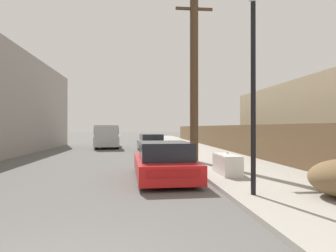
{
  "coord_description": "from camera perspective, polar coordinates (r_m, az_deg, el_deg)",
  "views": [
    {
      "loc": [
        1.0,
        -2.97,
        1.75
      ],
      "look_at": [
        2.14,
        8.56,
        1.81
      ],
      "focal_mm": 32.0,
      "sensor_mm": 36.0,
      "label": 1
    }
  ],
  "objects": [
    {
      "name": "street_lamp",
      "position": [
        7.65,
        15.92,
        8.92
      ],
      "size": [
        0.26,
        0.26,
        4.95
      ],
      "color": "black",
      "rests_on": "sidewalk_curb"
    },
    {
      "name": "wooden_fence",
      "position": [
        24.18,
        9.36,
        -2.02
      ],
      "size": [
        0.08,
        42.07,
        1.78
      ],
      "primitive_type": "cube",
      "color": "brown",
      "rests_on": "sidewalk_curb"
    },
    {
      "name": "utility_pole",
      "position": [
        14.69,
        4.99,
        9.62
      ],
      "size": [
        1.8,
        0.4,
        8.18
      ],
      "color": "#4C3826",
      "rests_on": "sidewalk_curb"
    },
    {
      "name": "pickup_truck",
      "position": [
        25.64,
        -11.46,
        -2.04
      ],
      "size": [
        2.3,
        5.58,
        1.92
      ],
      "rotation": [
        0.0,
        0.0,
        3.2
      ],
      "color": "silver",
      "rests_on": "ground"
    },
    {
      "name": "discarded_fridge",
      "position": [
        10.77,
        11.18,
        -7.16
      ],
      "size": [
        0.65,
        1.67,
        0.7
      ],
      "rotation": [
        0.0,
        0.0,
        -0.01
      ],
      "color": "silver",
      "rests_on": "sidewalk_curb"
    },
    {
      "name": "car_parked_mid",
      "position": [
        22.14,
        -3.28,
        -3.25
      ],
      "size": [
        2.09,
        4.34,
        1.26
      ],
      "rotation": [
        0.0,
        0.0,
        0.09
      ],
      "color": "gray",
      "rests_on": "ground"
    },
    {
      "name": "parked_sports_car_red",
      "position": [
        10.23,
        -0.83,
        -6.88
      ],
      "size": [
        2.04,
        4.69,
        1.27
      ],
      "rotation": [
        0.0,
        0.0,
        0.04
      ],
      "color": "red",
      "rests_on": "ground"
    },
    {
      "name": "sidewalk_curb",
      "position": [
        26.87,
        3.6,
        -3.87
      ],
      "size": [
        4.2,
        63.0,
        0.12
      ],
      "primitive_type": "cube",
      "color": "#9E998E",
      "rests_on": "ground"
    }
  ]
}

